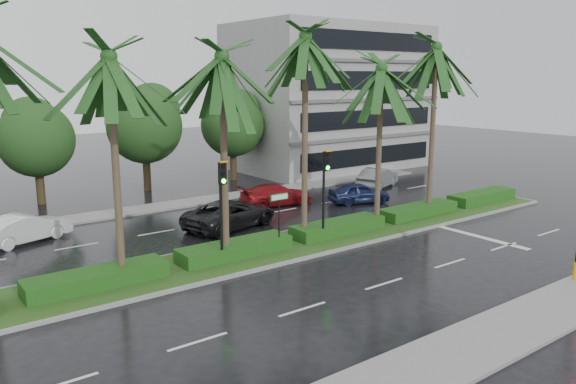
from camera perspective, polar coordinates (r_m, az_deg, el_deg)
ground at (r=25.59m, az=1.57°, el=-6.09°), size 120.00×120.00×0.00m
near_sidewalk at (r=19.21m, az=21.36°, el=-12.97°), size 40.00×2.40×0.12m
far_sidewalk at (r=35.44m, az=-10.57°, el=-1.15°), size 40.00×2.00×0.12m
median at (r=26.32m, az=0.22°, el=-5.40°), size 36.00×4.00×0.15m
hedge at (r=26.22m, az=0.22°, el=-4.62°), size 35.20×1.40×0.60m
lane_markings at (r=27.20m, az=7.18°, el=-5.08°), size 34.00×13.06×0.01m
palm_row at (r=24.45m, az=-2.19°, el=12.74°), size 26.30×4.20×10.21m
signal_median_left at (r=22.87m, az=-6.73°, el=-0.54°), size 0.34×0.42×4.36m
signal_median_right at (r=26.01m, az=3.79°, el=0.99°), size 0.34×0.42×4.36m
street_sign at (r=24.81m, az=-0.90°, el=-1.57°), size 0.95×0.09×2.60m
bg_trees at (r=40.24m, az=-13.00°, el=6.60°), size 32.62×5.11×7.39m
building at (r=49.12m, az=4.15°, el=9.54°), size 16.00×10.00×12.00m
car_white at (r=29.62m, az=-25.13°, el=-3.36°), size 2.73×4.44×1.38m
car_darkgrey at (r=29.51m, az=-5.88°, el=-2.23°), size 3.75×5.81×1.49m
car_red at (r=34.53m, az=-1.21°, el=-0.27°), size 2.56×4.81×1.33m
car_blue at (r=35.37m, az=7.25°, el=-0.08°), size 2.72×4.15×1.31m
car_grey at (r=40.42m, az=9.10°, el=1.43°), size 3.10×4.62×1.44m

